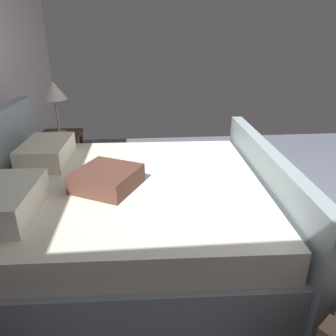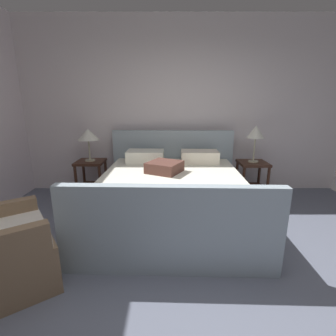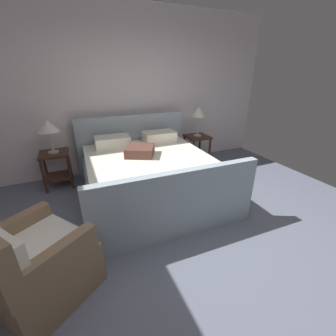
{
  "view_description": "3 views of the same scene",
  "coord_description": "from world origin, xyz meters",
  "px_view_note": "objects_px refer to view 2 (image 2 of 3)",
  "views": [
    {
      "loc": [
        -2.34,
        1.26,
        1.65
      ],
      "look_at": [
        -0.02,
        1.07,
        0.63
      ],
      "focal_mm": 33.54,
      "sensor_mm": 36.0,
      "label": 1
    },
    {
      "loc": [
        -0.26,
        -1.6,
        1.51
      ],
      "look_at": [
        -0.25,
        0.98,
        0.82
      ],
      "focal_mm": 26.18,
      "sensor_mm": 36.0,
      "label": 2
    },
    {
      "loc": [
        -1.19,
        -1.51,
        1.79
      ],
      "look_at": [
        -0.12,
        0.9,
        0.62
      ],
      "focal_mm": 23.47,
      "sensor_mm": 36.0,
      "label": 3
    }
  ],
  "objects_px": {
    "nightstand_right": "(251,174)",
    "nightstand_left": "(90,173)",
    "bed": "(171,195)",
    "table_lamp_left": "(87,135)",
    "table_lamp_right": "(255,133)"
  },
  "relations": [
    {
      "from": "table_lamp_right",
      "to": "table_lamp_left",
      "type": "relative_size",
      "value": 1.11
    },
    {
      "from": "table_lamp_right",
      "to": "nightstand_left",
      "type": "bearing_deg",
      "value": 178.25
    },
    {
      "from": "nightstand_right",
      "to": "table_lamp_left",
      "type": "bearing_deg",
      "value": 178.25
    },
    {
      "from": "bed",
      "to": "table_lamp_left",
      "type": "xyz_separation_m",
      "value": [
        -1.31,
        0.85,
        0.67
      ]
    },
    {
      "from": "nightstand_right",
      "to": "table_lamp_right",
      "type": "relative_size",
      "value": 1.04
    },
    {
      "from": "table_lamp_right",
      "to": "nightstand_left",
      "type": "distance_m",
      "value": 2.7
    },
    {
      "from": "nightstand_right",
      "to": "nightstand_left",
      "type": "xyz_separation_m",
      "value": [
        -2.62,
        0.08,
        0.0
      ]
    },
    {
      "from": "table_lamp_left",
      "to": "nightstand_right",
      "type": "bearing_deg",
      "value": -1.75
    },
    {
      "from": "nightstand_right",
      "to": "table_lamp_left",
      "type": "height_order",
      "value": "table_lamp_left"
    },
    {
      "from": "bed",
      "to": "nightstand_left",
      "type": "height_order",
      "value": "bed"
    },
    {
      "from": "bed",
      "to": "table_lamp_left",
      "type": "bearing_deg",
      "value": 146.98
    },
    {
      "from": "bed",
      "to": "nightstand_right",
      "type": "xyz_separation_m",
      "value": [
        1.31,
        0.77,
        0.06
      ]
    },
    {
      "from": "bed",
      "to": "table_lamp_left",
      "type": "height_order",
      "value": "table_lamp_left"
    },
    {
      "from": "nightstand_right",
      "to": "nightstand_left",
      "type": "distance_m",
      "value": 2.62
    },
    {
      "from": "nightstand_right",
      "to": "table_lamp_right",
      "type": "xyz_separation_m",
      "value": [
        0.0,
        0.0,
        0.66
      ]
    }
  ]
}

